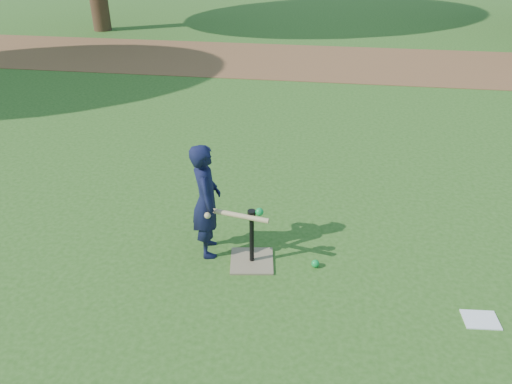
# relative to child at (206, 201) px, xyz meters

# --- Properties ---
(ground) EXTENTS (80.00, 80.00, 0.00)m
(ground) POSITION_rel_child_xyz_m (0.64, -0.14, -0.61)
(ground) COLOR #285116
(ground) RESTS_ON ground
(dirt_strip) EXTENTS (24.00, 3.00, 0.01)m
(dirt_strip) POSITION_rel_child_xyz_m (0.64, 7.36, -0.60)
(dirt_strip) COLOR brown
(dirt_strip) RESTS_ON ground
(child) EXTENTS (0.40, 0.51, 1.22)m
(child) POSITION_rel_child_xyz_m (0.00, 0.00, 0.00)
(child) COLOR black
(child) RESTS_ON ground
(wiffle_ball_ground) EXTENTS (0.08, 0.08, 0.08)m
(wiffle_ball_ground) POSITION_rel_child_xyz_m (1.12, -0.12, -0.57)
(wiffle_ball_ground) COLOR #0D9939
(wiffle_ball_ground) RESTS_ON ground
(clipboard) EXTENTS (0.32, 0.25, 0.01)m
(clipboard) POSITION_rel_child_xyz_m (2.58, -0.66, -0.60)
(clipboard) COLOR white
(clipboard) RESTS_ON ground
(batting_tee) EXTENTS (0.49, 0.49, 0.61)m
(batting_tee) POSITION_rel_child_xyz_m (0.47, -0.13, -0.50)
(batting_tee) COLOR #847354
(batting_tee) RESTS_ON ground
(swing_action) EXTENTS (0.63, 0.16, 0.12)m
(swing_action) POSITION_rel_child_xyz_m (0.36, -0.15, -0.04)
(swing_action) COLOR tan
(swing_action) RESTS_ON ground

